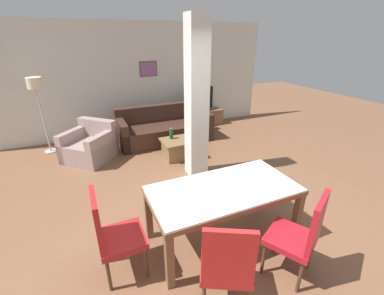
{
  "coord_description": "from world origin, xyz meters",
  "views": [
    {
      "loc": [
        -1.38,
        -2.18,
        2.4
      ],
      "look_at": [
        0.0,
        0.91,
        0.89
      ],
      "focal_mm": 24.0,
      "sensor_mm": 36.0,
      "label": 1
    }
  ],
  "objects_px": {
    "tv_stand": "(201,118)",
    "tv_screen": "(201,100)",
    "dining_table": "(223,199)",
    "floor_lamp": "(36,91)",
    "armchair": "(90,146)",
    "dining_chair_near_left": "(227,264)",
    "sofa": "(165,129)",
    "dining_chair_near_right": "(301,234)",
    "bottle": "(171,135)",
    "coffee_table": "(179,148)",
    "dining_chair_head_left": "(112,232)"
  },
  "relations": [
    {
      "from": "dining_chair_near_right",
      "to": "armchair",
      "type": "bearing_deg",
      "value": 85.61
    },
    {
      "from": "dining_chair_near_right",
      "to": "armchair",
      "type": "relative_size",
      "value": 0.86
    },
    {
      "from": "tv_screen",
      "to": "dining_chair_head_left",
      "type": "bearing_deg",
      "value": 35.03
    },
    {
      "from": "dining_chair_head_left",
      "to": "floor_lamp",
      "type": "bearing_deg",
      "value": -167.64
    },
    {
      "from": "tv_stand",
      "to": "tv_screen",
      "type": "xyz_separation_m",
      "value": [
        -0.0,
        0.0,
        0.52
      ]
    },
    {
      "from": "dining_chair_head_left",
      "to": "coffee_table",
      "type": "bearing_deg",
      "value": 145.55
    },
    {
      "from": "dining_chair_near_right",
      "to": "sofa",
      "type": "distance_m",
      "value": 4.26
    },
    {
      "from": "dining_chair_head_left",
      "to": "bottle",
      "type": "height_order",
      "value": "dining_chair_head_left"
    },
    {
      "from": "dining_table",
      "to": "bottle",
      "type": "height_order",
      "value": "dining_table"
    },
    {
      "from": "dining_table",
      "to": "dining_chair_head_left",
      "type": "distance_m",
      "value": 1.29
    },
    {
      "from": "dining_table",
      "to": "dining_chair_head_left",
      "type": "relative_size",
      "value": 1.71
    },
    {
      "from": "tv_stand",
      "to": "dining_chair_near_left",
      "type": "bearing_deg",
      "value": -113.5
    },
    {
      "from": "dining_chair_near_left",
      "to": "bottle",
      "type": "height_order",
      "value": "dining_chair_near_left"
    },
    {
      "from": "floor_lamp",
      "to": "armchair",
      "type": "bearing_deg",
      "value": -42.7
    },
    {
      "from": "sofa",
      "to": "coffee_table",
      "type": "bearing_deg",
      "value": 87.89
    },
    {
      "from": "dining_chair_near_left",
      "to": "armchair",
      "type": "relative_size",
      "value": 0.86
    },
    {
      "from": "dining_chair_near_right",
      "to": "coffee_table",
      "type": "xyz_separation_m",
      "value": [
        -0.07,
        3.22,
        -0.35
      ]
    },
    {
      "from": "coffee_table",
      "to": "floor_lamp",
      "type": "xyz_separation_m",
      "value": [
        -2.51,
        1.43,
        1.14
      ]
    },
    {
      "from": "dining_chair_near_right",
      "to": "dining_chair_head_left",
      "type": "bearing_deg",
      "value": 126.58
    },
    {
      "from": "bottle",
      "to": "sofa",
      "type": "bearing_deg",
      "value": 80.68
    },
    {
      "from": "sofa",
      "to": "dining_chair_near_right",
      "type": "bearing_deg",
      "value": 90.38
    },
    {
      "from": "tv_stand",
      "to": "coffee_table",
      "type": "bearing_deg",
      "value": -128.24
    },
    {
      "from": "dining_chair_near_right",
      "to": "tv_screen",
      "type": "height_order",
      "value": "tv_screen"
    },
    {
      "from": "bottle",
      "to": "dining_chair_near_right",
      "type": "bearing_deg",
      "value": -87.01
    },
    {
      "from": "bottle",
      "to": "tv_stand",
      "type": "xyz_separation_m",
      "value": [
        1.45,
        1.56,
        -0.26
      ]
    },
    {
      "from": "dining_table",
      "to": "floor_lamp",
      "type": "distance_m",
      "value": 4.47
    },
    {
      "from": "armchair",
      "to": "dining_chair_head_left",
      "type": "bearing_deg",
      "value": 134.68
    },
    {
      "from": "sofa",
      "to": "dining_table",
      "type": "bearing_deg",
      "value": 83.27
    },
    {
      "from": "dining_chair_near_right",
      "to": "bottle",
      "type": "bearing_deg",
      "value": 64.28
    },
    {
      "from": "dining_chair_near_right",
      "to": "coffee_table",
      "type": "bearing_deg",
      "value": 62.47
    },
    {
      "from": "dining_chair_head_left",
      "to": "armchair",
      "type": "xyz_separation_m",
      "value": [
        -0.03,
        3.1,
        -0.28
      ]
    },
    {
      "from": "dining_table",
      "to": "dining_chair_head_left",
      "type": "xyz_separation_m",
      "value": [
        -1.29,
        0.0,
        -0.04
      ]
    },
    {
      "from": "dining_table",
      "to": "tv_stand",
      "type": "bearing_deg",
      "value": 67.5
    },
    {
      "from": "dining_chair_near_right",
      "to": "coffee_table",
      "type": "distance_m",
      "value": 3.24
    },
    {
      "from": "dining_chair_near_left",
      "to": "tv_screen",
      "type": "xyz_separation_m",
      "value": [
        2.14,
        4.93,
        0.18
      ]
    },
    {
      "from": "bottle",
      "to": "floor_lamp",
      "type": "relative_size",
      "value": 0.14
    },
    {
      "from": "sofa",
      "to": "coffee_table",
      "type": "distance_m",
      "value": 1.03
    },
    {
      "from": "dining_chair_head_left",
      "to": "armchair",
      "type": "bearing_deg",
      "value": -179.41
    },
    {
      "from": "dining_chair_near_left",
      "to": "sofa",
      "type": "height_order",
      "value": "dining_chair_near_left"
    },
    {
      "from": "dining_chair_head_left",
      "to": "tv_stand",
      "type": "bearing_deg",
      "value": 143.94
    },
    {
      "from": "dining_table",
      "to": "sofa",
      "type": "bearing_deg",
      "value": 83.27
    },
    {
      "from": "dining_chair_head_left",
      "to": "tv_screen",
      "type": "bearing_deg",
      "value": 143.94
    },
    {
      "from": "sofa",
      "to": "armchair",
      "type": "relative_size",
      "value": 1.82
    },
    {
      "from": "dining_chair_near_left",
      "to": "coffee_table",
      "type": "height_order",
      "value": "dining_chair_near_left"
    },
    {
      "from": "sofa",
      "to": "coffee_table",
      "type": "height_order",
      "value": "sofa"
    },
    {
      "from": "dining_chair_near_right",
      "to": "coffee_table",
      "type": "relative_size",
      "value": 1.5
    },
    {
      "from": "dining_chair_near_right",
      "to": "tv_screen",
      "type": "bearing_deg",
      "value": 46.79
    },
    {
      "from": "dining_chair_head_left",
      "to": "tv_stand",
      "type": "xyz_separation_m",
      "value": [
        3.0,
        4.12,
        -0.34
      ]
    },
    {
      "from": "armchair",
      "to": "bottle",
      "type": "height_order",
      "value": "armchair"
    },
    {
      "from": "armchair",
      "to": "bottle",
      "type": "distance_m",
      "value": 1.69
    }
  ]
}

